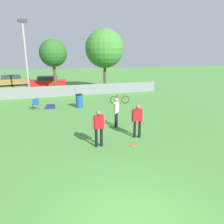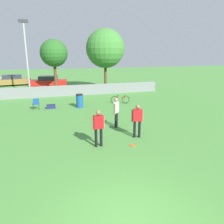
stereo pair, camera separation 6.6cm
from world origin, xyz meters
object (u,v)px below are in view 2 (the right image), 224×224
gear_bag_sideline (51,106)px  folding_chair_sideline (36,103)px  frisbee_disc (133,145)px  player_thrower_red (98,126)px  player_receiver_white (116,110)px  trash_bin (80,101)px  parked_car_red (49,81)px  player_defender_red (137,118)px  tree_far_right (105,49)px  bicycle_sideline (120,100)px  light_pole (26,51)px  tree_near_pole (54,53)px  parked_car_tan (12,80)px

gear_bag_sideline → folding_chair_sideline: bearing=-176.3°
frisbee_disc → player_thrower_red: bearing=165.3°
player_receiver_white → folding_chair_sideline: 7.33m
gear_bag_sideline → player_thrower_red: bearing=-77.7°
folding_chair_sideline → trash_bin: size_ratio=0.82×
parked_car_red → player_defender_red: bearing=-70.4°
tree_far_right → frisbee_disc: bearing=-101.5°
player_thrower_red → gear_bag_sideline: player_thrower_red is taller
bicycle_sideline → trash_bin: size_ratio=1.51×
player_receiver_white → player_defender_red: bearing=-133.1°
player_defender_red → light_pole: bearing=129.6°
player_receiver_white → bicycle_sideline: player_receiver_white is taller
tree_near_pole → bicycle_sideline: (4.79, -8.69, -3.86)m
tree_near_pole → parked_car_tan: tree_near_pole is taller
parked_car_red → folding_chair_sideline: bearing=-87.4°
tree_near_pole → trash_bin: size_ratio=5.34×
parked_car_red → player_receiver_white: bearing=-70.8°
tree_far_right → trash_bin: bearing=-119.8°
gear_bag_sideline → tree_near_pole: bearing=83.5°
player_receiver_white → player_thrower_red: bearing=178.3°
player_thrower_red → parked_car_tan: 23.80m
trash_bin → parked_car_tan: parked_car_tan is taller
gear_bag_sideline → parked_car_red: size_ratio=0.14×
folding_chair_sideline → parked_car_red: parked_car_red is taller
light_pole → tree_near_pole: (2.80, 1.83, -0.22)m
light_pole → parked_car_red: bearing=68.1°
parked_car_tan → player_defender_red: bearing=-77.5°
parked_car_red → parked_car_tan: bearing=158.2°
player_defender_red → tree_far_right: bearing=98.0°
player_receiver_white → player_thrower_red: size_ratio=1.00×
player_defender_red → folding_chair_sideline: player_defender_red is taller
tree_far_right → player_receiver_white: (-3.09, -13.01, -3.71)m
tree_far_right → player_receiver_white: 13.88m
player_thrower_red → player_defender_red: bearing=10.7°
parked_car_tan → parked_car_red: bearing=-38.6°
player_defender_red → bicycle_sideline: 7.90m
parked_car_tan → bicycle_sideline: bearing=-63.5°
trash_bin → parked_car_red: (-1.94, 12.38, 0.15)m
tree_near_pole → parked_car_tan: size_ratio=1.22×
folding_chair_sideline → bicycle_sideline: folding_chair_sideline is taller
light_pole → trash_bin: bearing=-60.6°
folding_chair_sideline → parked_car_red: (1.37, 12.09, 0.19)m
light_pole → parked_car_tan: light_pole is taller
light_pole → parked_car_red: light_pole is taller
tree_far_right → folding_chair_sideline: tree_far_right is taller
tree_near_pole → player_receiver_white: 14.99m
tree_far_right → gear_bag_sideline: size_ratio=10.26×
folding_chair_sideline → bicycle_sideline: bearing=169.5°
tree_near_pole → player_receiver_white: bearing=-80.2°
gear_bag_sideline → bicycle_sideline: bearing=-0.5°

